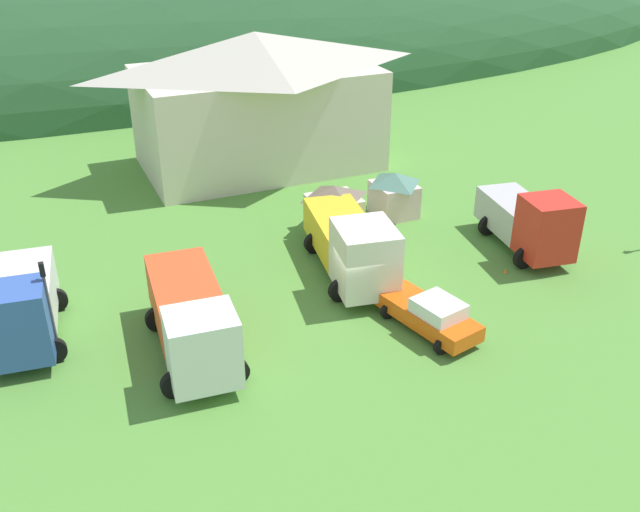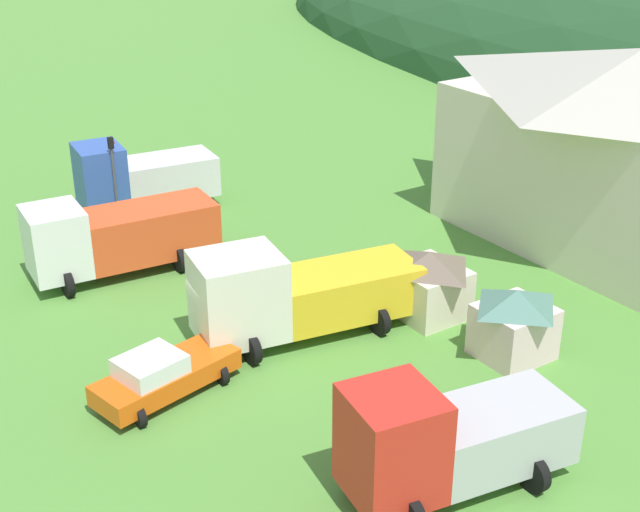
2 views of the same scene
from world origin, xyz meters
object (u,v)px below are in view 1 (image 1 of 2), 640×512
object	(u,v)px
play_shed_cream	(334,207)
traffic_cone_mid_row	(186,308)
heavy_rig_white	(192,318)
traffic_cone_near_pickup	(505,273)
play_shed_pink	(394,193)
heavy_rig_striped	(352,245)
traffic_light_west	(49,301)
depot_building	(257,99)
box_truck_blue	(19,306)
service_pickup_orange	(430,314)
crane_truck_red	(530,221)

from	to	relation	value
play_shed_cream	traffic_cone_mid_row	distance (m)	10.77
heavy_rig_white	traffic_cone_near_pickup	distance (m)	15.93
play_shed_pink	heavy_rig_striped	size ratio (longest dim) A/B	0.30
heavy_rig_striped	traffic_light_west	size ratio (longest dim) A/B	2.00
depot_building	traffic_cone_mid_row	xyz separation A→B (m)	(-9.20, -16.22, -4.57)
depot_building	traffic_cone_mid_row	size ratio (longest dim) A/B	28.20
box_truck_blue	service_pickup_orange	distance (m)	17.01
traffic_cone_mid_row	service_pickup_orange	bearing A→B (deg)	-33.27
heavy_rig_striped	crane_truck_red	xyz separation A→B (m)	(9.54, -1.16, -0.03)
box_truck_blue	depot_building	bearing A→B (deg)	141.79
play_shed_cream	play_shed_pink	xyz separation A→B (m)	(4.02, 0.48, -0.03)
play_shed_cream	traffic_cone_mid_row	world-z (taller)	play_shed_cream
heavy_rig_striped	service_pickup_orange	bearing A→B (deg)	19.88
box_truck_blue	heavy_rig_white	size ratio (longest dim) A/B	0.87
play_shed_cream	heavy_rig_white	bearing A→B (deg)	-140.08
box_truck_blue	traffic_light_west	distance (m)	2.20
heavy_rig_white	traffic_light_west	world-z (taller)	traffic_light_west
play_shed_pink	crane_truck_red	world-z (taller)	crane_truck_red
depot_building	play_shed_pink	bearing A→B (deg)	-68.26
depot_building	heavy_rig_white	distance (m)	22.33
play_shed_cream	box_truck_blue	bearing A→B (deg)	-163.73
traffic_cone_mid_row	crane_truck_red	bearing A→B (deg)	-5.22
box_truck_blue	play_shed_pink	bearing A→B (deg)	110.82
crane_truck_red	traffic_cone_mid_row	bearing A→B (deg)	-86.17
heavy_rig_striped	traffic_cone_mid_row	xyz separation A→B (m)	(-8.12, 0.45, -1.78)
heavy_rig_white	traffic_cone_mid_row	xyz separation A→B (m)	(0.54, 3.67, -1.73)
heavy_rig_striped	play_shed_cream	bearing A→B (deg)	174.21
depot_building	play_shed_cream	world-z (taller)	depot_building
heavy_rig_white	depot_building	bearing A→B (deg)	158.44
service_pickup_orange	traffic_cone_mid_row	world-z (taller)	service_pickup_orange
heavy_rig_striped	traffic_cone_near_pickup	xyz separation A→B (m)	(7.17, -2.64, -1.78)
depot_building	heavy_rig_striped	bearing A→B (deg)	-93.73
traffic_cone_near_pickup	heavy_rig_striped	bearing A→B (deg)	159.76
box_truck_blue	service_pickup_orange	xyz separation A→B (m)	(15.89, -6.00, -0.94)
depot_building	service_pickup_orange	size ratio (longest dim) A/B	3.17
heavy_rig_striped	service_pickup_orange	distance (m)	5.71
play_shed_pink	heavy_rig_white	xyz separation A→B (m)	(-14.11, -8.93, 0.40)
heavy_rig_white	service_pickup_orange	world-z (taller)	heavy_rig_white
play_shed_pink	traffic_light_west	size ratio (longest dim) A/B	0.60
service_pickup_orange	box_truck_blue	bearing A→B (deg)	-123.21
depot_building	heavy_rig_white	xyz separation A→B (m)	(-9.74, -19.89, -2.83)
box_truck_blue	traffic_cone_mid_row	distance (m)	6.99
play_shed_pink	service_pickup_orange	world-z (taller)	play_shed_pink
heavy_rig_white	traffic_light_west	size ratio (longest dim) A/B	1.84
box_truck_blue	heavy_rig_white	xyz separation A→B (m)	(6.23, -3.68, -0.03)
play_shed_pink	service_pickup_orange	size ratio (longest dim) A/B	0.50
service_pickup_orange	traffic_cone_near_pickup	bearing A→B (deg)	102.61
play_shed_pink	service_pickup_orange	bearing A→B (deg)	-111.61
box_truck_blue	crane_truck_red	distance (m)	24.47
play_shed_cream	heavy_rig_white	world-z (taller)	heavy_rig_white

